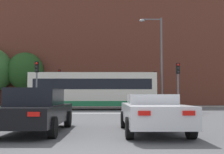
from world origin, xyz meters
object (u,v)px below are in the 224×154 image
object	(u,v)px
traffic_light_near_right	(178,79)
traffic_light_far_left	(59,82)
bus_crossing_lead	(93,90)
traffic_light_far_right	(155,83)
traffic_light_near_left	(37,78)
pedestrian_walking_east	(56,98)
car_roadster_right	(152,113)
street_lamp_junction	(158,54)
pedestrian_waiting	(125,98)
car_saloon_left	(36,110)

from	to	relation	value
traffic_light_near_right	traffic_light_far_left	bearing A→B (deg)	134.92
bus_crossing_lead	traffic_light_far_right	distance (m)	8.96
traffic_light_near_right	traffic_light_far_right	world-z (taller)	traffic_light_far_right
bus_crossing_lead	traffic_light_near_left	xyz separation A→B (m)	(-3.95, -4.27, 0.82)
pedestrian_walking_east	car_roadster_right	bearing A→B (deg)	-88.68
traffic_light_near_right	traffic_light_far_right	distance (m)	10.64
traffic_light_far_right	street_lamp_junction	distance (m)	6.16
traffic_light_near_right	car_roadster_right	bearing A→B (deg)	-108.25
bus_crossing_lead	traffic_light_far_left	distance (m)	7.34
traffic_light_far_left	pedestrian_waiting	distance (m)	7.47
traffic_light_far_right	pedestrian_walking_east	bearing A→B (deg)	172.98
traffic_light_far_right	pedestrian_waiting	size ratio (longest dim) A/B	2.40
pedestrian_walking_east	traffic_light_near_right	bearing A→B (deg)	-64.04
traffic_light_far_right	pedestrian_walking_east	distance (m)	11.45
traffic_light_far_right	street_lamp_junction	bearing A→B (deg)	-96.25
car_roadster_right	pedestrian_walking_east	world-z (taller)	pedestrian_walking_east
car_roadster_right	street_lamp_junction	world-z (taller)	street_lamp_junction
traffic_light_near_left	street_lamp_junction	bearing A→B (deg)	25.33
traffic_light_far_left	traffic_light_near_right	bearing A→B (deg)	-45.08
car_roadster_right	bus_crossing_lead	bearing A→B (deg)	100.16
traffic_light_near_right	traffic_light_near_left	xyz separation A→B (m)	(-10.42, 0.31, 0.08)
car_roadster_right	street_lamp_junction	distance (m)	16.78
bus_crossing_lead	pedestrian_walking_east	bearing A→B (deg)	-147.67
traffic_light_near_right	traffic_light_far_left	distance (m)	14.96
pedestrian_waiting	traffic_light_far_right	bearing A→B (deg)	39.46
car_roadster_right	car_saloon_left	bearing A→B (deg)	176.68
traffic_light_near_left	bus_crossing_lead	bearing A→B (deg)	47.20
traffic_light_near_left	traffic_light_far_left	size ratio (longest dim) A/B	0.91
pedestrian_waiting	car_roadster_right	bearing A→B (deg)	-49.58
street_lamp_junction	traffic_light_near_left	bearing A→B (deg)	-154.67
car_roadster_right	bus_crossing_lead	world-z (taller)	bus_crossing_lead
traffic_light_near_right	pedestrian_walking_east	distance (m)	16.48
traffic_light_near_left	traffic_light_near_right	bearing A→B (deg)	-1.72
traffic_light_near_left	traffic_light_far_left	world-z (taller)	traffic_light_far_left
car_saloon_left	pedestrian_waiting	distance (m)	21.87
car_saloon_left	traffic_light_far_left	distance (m)	21.60
pedestrian_waiting	pedestrian_walking_east	distance (m)	7.97
pedestrian_walking_east	street_lamp_junction	bearing A→B (deg)	-50.46
traffic_light_far_left	street_lamp_junction	size ratio (longest dim) A/B	0.49
traffic_light_near_left	pedestrian_walking_east	xyz separation A→B (m)	(-0.75, 11.71, -1.55)
car_saloon_left	car_roadster_right	size ratio (longest dim) A/B	1.04
traffic_light_far_right	pedestrian_walking_east	size ratio (longest dim) A/B	2.31
pedestrian_walking_east	car_saloon_left	bearing A→B (deg)	-97.96
pedestrian_waiting	pedestrian_walking_east	bearing A→B (deg)	-148.09
car_saloon_left	pedestrian_walking_east	xyz separation A→B (m)	(-3.60, 22.74, 0.25)
car_roadster_right	traffic_light_near_right	distance (m)	11.64
car_roadster_right	traffic_light_far_right	world-z (taller)	traffic_light_far_right
traffic_light_near_left	pedestrian_walking_east	world-z (taller)	traffic_light_near_left
car_roadster_right	pedestrian_walking_east	size ratio (longest dim) A/B	2.68
pedestrian_walking_east	traffic_light_near_left	bearing A→B (deg)	-103.26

